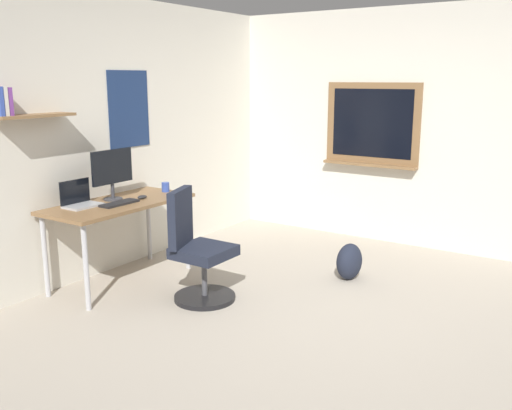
# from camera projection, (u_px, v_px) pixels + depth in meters

# --- Properties ---
(ground_plane) EXTENTS (5.20, 5.20, 0.00)m
(ground_plane) POSITION_uv_depth(u_px,v_px,m) (333.00, 325.00, 4.32)
(ground_plane) COLOR #ADA393
(ground_plane) RESTS_ON ground
(wall_back) EXTENTS (5.00, 0.30, 2.60)m
(wall_back) POSITION_uv_depth(u_px,v_px,m) (103.00, 137.00, 5.35)
(wall_back) COLOR silver
(wall_back) RESTS_ON ground
(wall_right) EXTENTS (0.22, 5.00, 2.60)m
(wall_right) POSITION_uv_depth(u_px,v_px,m) (436.00, 130.00, 6.03)
(wall_right) COLOR silver
(wall_right) RESTS_ON ground
(desk) EXTENTS (1.37, 0.64, 0.76)m
(desk) POSITION_uv_depth(u_px,v_px,m) (119.00, 210.00, 5.10)
(desk) COLOR olive
(desk) RESTS_ON ground
(office_chair) EXTENTS (0.53, 0.55, 0.95)m
(office_chair) POSITION_uv_depth(u_px,v_px,m) (197.00, 253.00, 4.74)
(office_chair) COLOR black
(office_chair) RESTS_ON ground
(laptop) EXTENTS (0.31, 0.21, 0.23)m
(laptop) POSITION_uv_depth(u_px,v_px,m) (80.00, 200.00, 4.90)
(laptop) COLOR #ADAFB5
(laptop) RESTS_ON desk
(monitor_primary) EXTENTS (0.46, 0.17, 0.46)m
(monitor_primary) POSITION_uv_depth(u_px,v_px,m) (112.00, 171.00, 5.10)
(monitor_primary) COLOR #38383D
(monitor_primary) RESTS_ON desk
(keyboard) EXTENTS (0.37, 0.13, 0.02)m
(keyboard) POSITION_uv_depth(u_px,v_px,m) (119.00, 203.00, 4.98)
(keyboard) COLOR black
(keyboard) RESTS_ON desk
(computer_mouse) EXTENTS (0.10, 0.06, 0.03)m
(computer_mouse) POSITION_uv_depth(u_px,v_px,m) (142.00, 197.00, 5.20)
(computer_mouse) COLOR #262628
(computer_mouse) RESTS_ON desk
(coffee_mug) EXTENTS (0.08, 0.08, 0.09)m
(coffee_mug) POSITION_uv_depth(u_px,v_px,m) (166.00, 187.00, 5.53)
(coffee_mug) COLOR #334CA5
(coffee_mug) RESTS_ON desk
(backpack) EXTENTS (0.32, 0.22, 0.34)m
(backpack) POSITION_uv_depth(u_px,v_px,m) (349.00, 261.00, 5.27)
(backpack) COLOR #1E2333
(backpack) RESTS_ON ground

